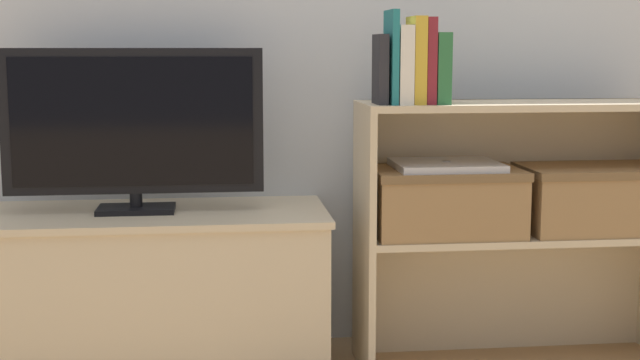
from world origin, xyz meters
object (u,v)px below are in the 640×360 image
Objects in this scene: tv at (134,125)px; book_forest at (440,68)px; tv_stand at (139,292)px; book_charcoal at (380,69)px; book_teal at (391,57)px; storage_basket_right at (595,195)px; book_ivory at (402,65)px; laptop at (446,165)px; storage_basket_left at (445,198)px; book_mustard at (416,60)px; book_maroon at (427,61)px.

book_forest is at bearing -7.82° from tv.
tv is (0.00, -0.00, 0.49)m from tv_stand.
book_teal reaches higher than book_charcoal.
book_charcoal reaches higher than storage_basket_right.
book_teal is at bearing 180.00° from book_ivory.
laptop is at bearing 180.00° from storage_basket_right.
storage_basket_left is at bearing -5.11° from tv_stand.
tv is at bearing 170.29° from book_charcoal.
book_teal is 1.19× the size of book_ivory.
book_mustard is at bearing -175.93° from storage_basket_right.
book_teal is (0.72, -0.12, 0.68)m from tv_stand.
book_forest is 0.46× the size of storage_basket_left.
book_forest is at bearing 0.00° from book_teal.
book_forest is at bearing -131.21° from laptop.
book_mustard is 1.01× the size of book_maroon.
book_maroon reaches higher than storage_basket_right.
book_maroon reaches higher than laptop.
tv_stand is 2.55× the size of storage_basket_right.
laptop is at bearing 26.57° from storage_basket_left.
storage_basket_left is at bearing 11.00° from book_charcoal.
storage_basket_right is at bearing -3.33° from tv.
book_mustard reaches higher than book_charcoal.
storage_basket_right is at bearing 4.64° from book_forest.
book_maroon is (0.07, -0.00, 0.01)m from book_ivory.
book_forest reaches higher than laptop.
book_teal is at bearing -176.39° from storage_basket_right.
book_teal is 0.07m from book_mustard.
book_teal is 0.86× the size of laptop.
book_mustard reaches higher than laptop.
book_teal is at bearing -9.31° from tv.
laptop reaches higher than storage_basket_right.
tv is 0.88m from book_forest.
book_charcoal is at bearing -9.84° from tv_stand.
laptop is (0.14, 0.04, -0.29)m from book_ivory.
book_maroon is at bearing -150.55° from storage_basket_left.
tv_stand is at bearing 172.07° from book_forest.
book_maroon is at bearing -150.55° from laptop.
book_ivory is at bearing 180.00° from book_forest.
book_maroon is at bearing -0.00° from book_teal.
book_forest is at bearing 0.00° from book_charcoal.
storage_basket_right is at bearing -3.39° from tv_stand.
book_ivory is 1.10× the size of book_forest.
tv is 0.78m from book_ivory.
storage_basket_left is 1.00× the size of storage_basket_right.
storage_basket_right is (1.35, -0.08, -0.22)m from tv.
laptop reaches higher than tv_stand.
book_teal is 0.60× the size of storage_basket_right.
tv_stand is 1.00m from book_teal.
storage_basket_left and storage_basket_right have the same top height.
book_teal is 0.04m from book_ivory.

